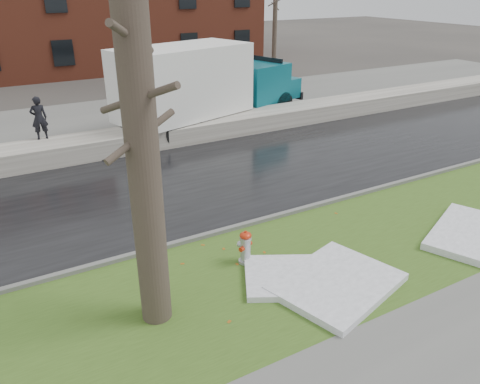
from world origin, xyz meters
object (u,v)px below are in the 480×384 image
box_truck (204,84)px  worker (39,118)px  fire_hydrant (245,246)px  tree (141,140)px

box_truck → worker: box_truck is taller
fire_hydrant → worker: size_ratio=0.53×
tree → worker: bearing=92.3°
box_truck → tree: bearing=-135.9°
fire_hydrant → worker: (-2.89, 9.81, 1.05)m
tree → worker: 10.83m
box_truck → worker: size_ratio=7.02×
fire_hydrant → tree: tree is taller
box_truck → worker: (-6.90, -0.64, -0.40)m
fire_hydrant → tree: bearing=172.9°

